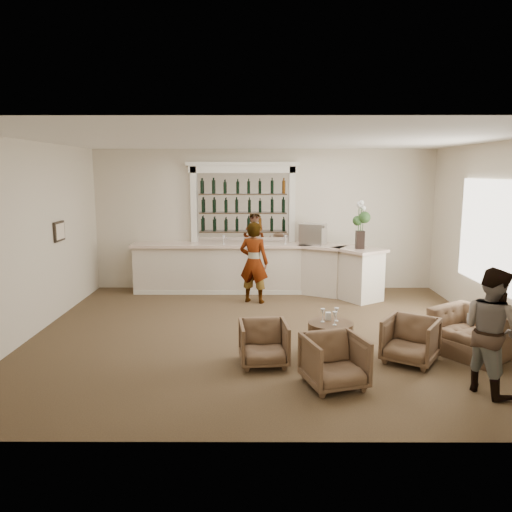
{
  "coord_description": "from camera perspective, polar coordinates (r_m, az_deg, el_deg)",
  "views": [
    {
      "loc": [
        -0.16,
        -8.3,
        2.78
      ],
      "look_at": [
        -0.19,
        0.9,
        1.22
      ],
      "focal_mm": 35.0,
      "sensor_mm": 36.0,
      "label": 1
    }
  ],
  "objects": [
    {
      "name": "ground",
      "position": [
        8.75,
        1.22,
        -8.91
      ],
      "size": [
        8.0,
        8.0,
        0.0
      ],
      "primitive_type": "plane",
      "color": "brown",
      "rests_on": "ground"
    },
    {
      "name": "wine_glass_tbl_c",
      "position": [
        7.64,
        8.99,
        -7.05
      ],
      "size": [
        0.07,
        0.07,
        0.21
      ],
      "primitive_type": null,
      "color": "white",
      "rests_on": "cocktail_table"
    },
    {
      "name": "armchair_right",
      "position": [
        7.77,
        17.22,
        -9.18
      ],
      "size": [
        1.0,
        1.01,
        0.67
      ],
      "primitive_type": "imported",
      "rotation": [
        0.0,
        0.0,
        -0.58
      ],
      "color": "brown",
      "rests_on": "ground"
    },
    {
      "name": "armchair_center",
      "position": [
        6.71,
        8.94,
        -11.8
      ],
      "size": [
        0.92,
        0.93,
        0.69
      ],
      "primitive_type": "imported",
      "rotation": [
        0.0,
        0.0,
        0.29
      ],
      "color": "brown",
      "rests_on": "ground"
    },
    {
      "name": "napkin_holder",
      "position": [
        7.9,
        8.25,
        -6.81
      ],
      "size": [
        0.08,
        0.08,
        0.12
      ],
      "primitive_type": "cube",
      "color": "silver",
      "rests_on": "cocktail_table"
    },
    {
      "name": "flower_vase",
      "position": [
        10.9,
        11.86,
        3.83
      ],
      "size": [
        0.27,
        0.27,
        1.03
      ],
      "color": "black",
      "rests_on": "bar_counter"
    },
    {
      "name": "bar_counter",
      "position": [
        11.5,
        0.15,
        -1.43
      ],
      "size": [
        5.72,
        1.8,
        1.14
      ],
      "color": "white",
      "rests_on": "ground"
    },
    {
      "name": "sommelier",
      "position": [
        10.62,
        -0.25,
        -0.74
      ],
      "size": [
        0.74,
        0.6,
        1.74
      ],
      "primitive_type": "imported",
      "rotation": [
        0.0,
        0.0,
        2.81
      ],
      "color": "gray",
      "rests_on": "ground"
    },
    {
      "name": "espresso_machine",
      "position": [
        11.44,
        6.53,
        2.52
      ],
      "size": [
        0.67,
        0.63,
        0.47
      ],
      "primitive_type": "cube",
      "rotation": [
        0.0,
        0.0,
        -0.41
      ],
      "color": "silver",
      "rests_on": "bar_counter"
    },
    {
      "name": "wine_glass_tbl_a",
      "position": [
        7.77,
        7.63,
        -6.73
      ],
      "size": [
        0.07,
        0.07,
        0.21
      ],
      "primitive_type": null,
      "color": "white",
      "rests_on": "cocktail_table"
    },
    {
      "name": "wine_glass_bar_left",
      "position": [
        11.45,
        3.39,
        1.9
      ],
      "size": [
        0.07,
        0.07,
        0.21
      ],
      "primitive_type": null,
      "color": "white",
      "rests_on": "bar_counter"
    },
    {
      "name": "armchair_far",
      "position": [
        8.41,
        23.6,
        -8.04
      ],
      "size": [
        1.38,
        1.41,
        0.69
      ],
      "primitive_type": "imported",
      "rotation": [
        0.0,
        0.0,
        -0.94
      ],
      "color": "brown",
      "rests_on": "ground"
    },
    {
      "name": "back_bar_alcove",
      "position": [
        11.73,
        -1.5,
        5.96
      ],
      "size": [
        2.64,
        0.25,
        3.0
      ],
      "color": "white",
      "rests_on": "ground"
    },
    {
      "name": "wine_glass_tbl_b",
      "position": [
        7.85,
        9.19,
        -6.61
      ],
      "size": [
        0.07,
        0.07,
        0.21
      ],
      "primitive_type": null,
      "color": "white",
      "rests_on": "cocktail_table"
    },
    {
      "name": "room_shell",
      "position": [
        9.02,
        2.23,
        6.81
      ],
      "size": [
        8.04,
        7.02,
        3.32
      ],
      "color": "beige",
      "rests_on": "ground"
    },
    {
      "name": "wine_glass_bar_right",
      "position": [
        11.43,
        -3.72,
        1.88
      ],
      "size": [
        0.07,
        0.07,
        0.21
      ],
      "primitive_type": null,
      "color": "white",
      "rests_on": "bar_counter"
    },
    {
      "name": "guest",
      "position": [
        7.0,
        25.27,
        -7.71
      ],
      "size": [
        0.89,
        0.97,
        1.62
      ],
      "primitive_type": "imported",
      "rotation": [
        0.0,
        0.0,
        2.01
      ],
      "color": "gray",
      "rests_on": "ground"
    },
    {
      "name": "armchair_left",
      "position": [
        7.35,
        0.89,
        -9.94
      ],
      "size": [
        0.76,
        0.77,
        0.64
      ],
      "primitive_type": "imported",
      "rotation": [
        0.0,
        0.0,
        0.1
      ],
      "color": "brown",
      "rests_on": "ground"
    },
    {
      "name": "cocktail_table",
      "position": [
        7.86,
        8.48,
        -9.27
      ],
      "size": [
        0.69,
        0.69,
        0.5
      ],
      "primitive_type": "cylinder",
      "color": "#482E1F",
      "rests_on": "ground"
    }
  ]
}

